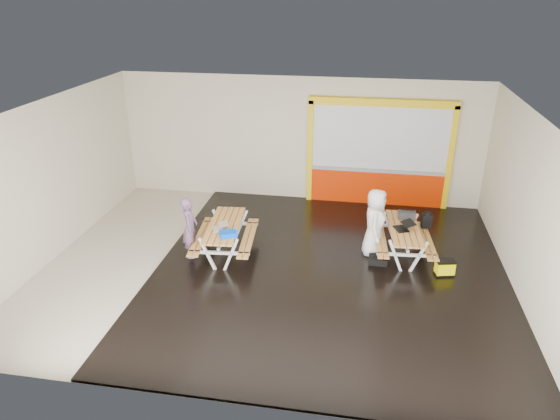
% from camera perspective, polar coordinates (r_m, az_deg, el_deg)
% --- Properties ---
extents(room, '(10.02, 8.02, 3.52)m').
position_cam_1_polar(room, '(10.48, -0.83, 1.76)').
color(room, beige).
rests_on(room, ground).
extents(deck, '(7.50, 7.98, 0.05)m').
position_cam_1_polar(deck, '(11.12, 5.61, -6.92)').
color(deck, black).
rests_on(deck, room).
extents(kiosk, '(3.88, 0.16, 3.00)m').
position_cam_1_polar(kiosk, '(14.13, 11.00, 5.99)').
color(kiosk, red).
rests_on(kiosk, room).
extents(picnic_table_left, '(1.49, 2.06, 0.78)m').
position_cam_1_polar(picnic_table_left, '(11.56, -6.22, -2.43)').
color(picnic_table_left, '#BD803C').
rests_on(picnic_table_left, deck).
extents(picnic_table_right, '(1.40, 1.96, 0.75)m').
position_cam_1_polar(picnic_table_right, '(11.76, 13.71, -2.66)').
color(picnic_table_right, '#BD803C').
rests_on(picnic_table_right, deck).
extents(person_left, '(0.44, 0.57, 1.40)m').
position_cam_1_polar(person_left, '(11.38, -10.09, -1.94)').
color(person_left, '#664968').
rests_on(person_left, deck).
extents(person_right, '(0.57, 0.82, 1.62)m').
position_cam_1_polar(person_right, '(11.64, 10.62, -1.46)').
color(person_right, white).
rests_on(person_right, deck).
extents(laptop_left, '(0.42, 0.41, 0.14)m').
position_cam_1_polar(laptop_left, '(11.26, -6.76, -1.92)').
color(laptop_left, silver).
rests_on(laptop_left, picnic_table_left).
extents(laptop_right, '(0.51, 0.48, 0.17)m').
position_cam_1_polar(laptop_right, '(11.57, 13.72, -1.84)').
color(laptop_right, black).
rests_on(laptop_right, picnic_table_right).
extents(blue_pouch, '(0.43, 0.39, 0.11)m').
position_cam_1_polar(blue_pouch, '(10.93, -5.83, -2.69)').
color(blue_pouch, '#024AEE').
rests_on(blue_pouch, picnic_table_left).
extents(toolbox, '(0.39, 0.20, 0.23)m').
position_cam_1_polar(toolbox, '(12.08, 14.04, -0.56)').
color(toolbox, black).
rests_on(toolbox, picnic_table_right).
extents(backpack, '(0.25, 0.18, 0.39)m').
position_cam_1_polar(backpack, '(12.31, 16.15, -1.07)').
color(backpack, black).
rests_on(backpack, picnic_table_right).
extents(dark_case, '(0.42, 0.32, 0.15)m').
position_cam_1_polar(dark_case, '(11.51, 10.94, -5.53)').
color(dark_case, black).
rests_on(dark_case, deck).
extents(fluke_bag, '(0.44, 0.34, 0.34)m').
position_cam_1_polar(fluke_bag, '(11.39, 18.01, -6.19)').
color(fluke_bag, black).
rests_on(fluke_bag, deck).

